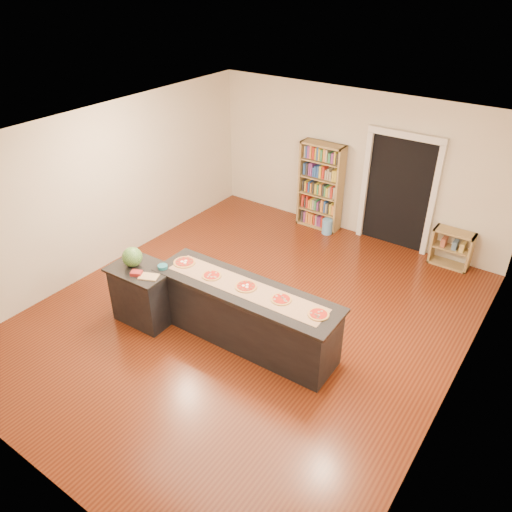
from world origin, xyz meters
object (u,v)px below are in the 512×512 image
Objects in this scene: side_counter at (144,293)px; waste_bin at (327,227)px; kitchen_island at (245,315)px; watermelon at (132,257)px; low_shelf at (451,248)px; bookshelf at (321,186)px.

side_counter is 3.05× the size of waste_bin.
watermelon is (-1.68, -0.47, 0.59)m from kitchen_island.
kitchen_island is 9.47× the size of watermelon.
low_shelf is (1.78, 3.77, -0.12)m from kitchen_island.
bookshelf reaches higher than low_shelf.
bookshelf is 0.81m from waste_bin.
low_shelf is 2.35× the size of watermelon.
kitchen_island is at bearing -115.29° from low_shelf.
waste_bin is at bearing 74.84° from watermelon.
low_shelf is at bearing 0.17° from bookshelf.
low_shelf is (2.67, 0.01, -0.53)m from bookshelf.
kitchen_island is 4.17m from low_shelf.
side_counter is 4.29m from bookshelf.
side_counter is 5.38m from low_shelf.
watermelon is at bearing -129.27° from low_shelf.
watermelon reaches higher than low_shelf.
kitchen_island is 1.84m from watermelon.
side_counter reaches higher than low_shelf.
side_counter is (-1.55, -0.46, -0.00)m from kitchen_island.
kitchen_island is at bearing 15.53° from watermelon.
side_counter is at bearing -128.21° from low_shelf.
bookshelf is 5.81× the size of waste_bin.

